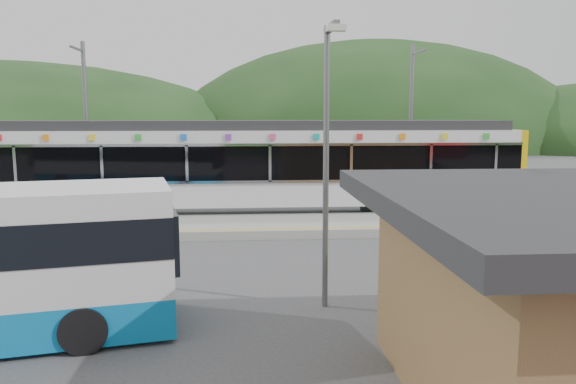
{
  "coord_description": "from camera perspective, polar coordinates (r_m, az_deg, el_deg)",
  "views": [
    {
      "loc": [
        -0.3,
        -15.87,
        3.99
      ],
      "look_at": [
        0.99,
        1.0,
        1.65
      ],
      "focal_mm": 35.0,
      "sensor_mm": 36.0,
      "label": 1
    }
  ],
  "objects": [
    {
      "name": "ground",
      "position": [
        16.37,
        -3.2,
        -6.24
      ],
      "size": [
        120.0,
        120.0,
        0.0
      ],
      "primitive_type": "plane",
      "color": "#4C4C4F",
      "rests_on": "ground"
    },
    {
      "name": "hills",
      "position": [
        22.49,
        12.5,
        -2.52
      ],
      "size": [
        146.0,
        149.0,
        26.0
      ],
      "color": "#1E3D19",
      "rests_on": "ground"
    },
    {
      "name": "platform",
      "position": [
        19.56,
        -3.4,
        -3.46
      ],
      "size": [
        26.0,
        3.2,
        0.3
      ],
      "primitive_type": "cube",
      "color": "#9E9E99",
      "rests_on": "ground"
    },
    {
      "name": "yellow_line",
      "position": [
        18.25,
        -3.33,
        -3.78
      ],
      "size": [
        26.0,
        0.1,
        0.01
      ],
      "primitive_type": "cube",
      "color": "yellow",
      "rests_on": "platform"
    },
    {
      "name": "train",
      "position": [
        21.96,
        -3.27,
        2.84
      ],
      "size": [
        20.44,
        3.01,
        3.74
      ],
      "color": "black",
      "rests_on": "ground"
    },
    {
      "name": "catenary_mast_west",
      "position": [
        25.34,
        -19.83,
        6.65
      ],
      "size": [
        0.18,
        1.8,
        7.0
      ],
      "color": "slate",
      "rests_on": "ground"
    },
    {
      "name": "catenary_mast_east",
      "position": [
        25.5,
        12.37,
        6.94
      ],
      "size": [
        0.18,
        1.8,
        7.0
      ],
      "color": "slate",
      "rests_on": "ground"
    },
    {
      "name": "lamp_post",
      "position": [
        11.26,
        3.99,
        4.98
      ],
      "size": [
        0.36,
        1.02,
        5.72
      ],
      "rotation": [
        0.0,
        0.0,
        0.05
      ],
      "color": "slate",
      "rests_on": "ground"
    }
  ]
}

